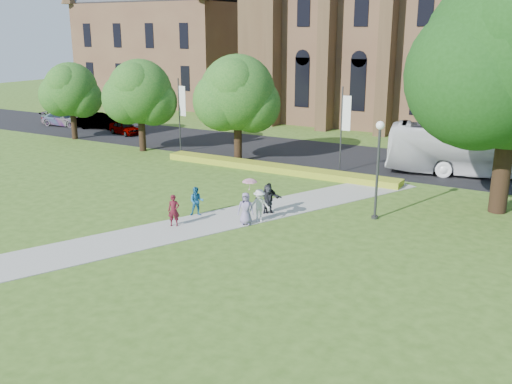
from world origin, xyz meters
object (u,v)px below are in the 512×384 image
Objects in this scene: tour_coach at (483,150)px; car_2 at (63,119)px; car_0 at (125,128)px; pedestrian_0 at (174,210)px; streetlamp at (378,158)px; car_1 at (100,121)px.

car_2 is at bearing 75.79° from tour_coach.
car_0 is 27.96m from pedestrian_0.
pedestrian_0 is at bearing -116.38° from car_0.
tour_coach is at bearing 75.21° from streetlamp.
tour_coach is (3.32, 12.56, -1.49)m from streetlamp.
car_0 is at bearing 156.66° from streetlamp.
pedestrian_0 is (-8.51, -6.35, -2.44)m from streetlamp.
streetlamp is at bearing -116.92° from car_2.
pedestrian_0 reaches higher than car_0.
tour_coach is 7.83× the size of pedestrian_0.
car_0 is 0.81× the size of car_1.
car_1 is (-4.40, 1.22, 0.13)m from car_0.
streetlamp is at bearing 5.17° from pedestrian_0.
tour_coach reaches higher than car_0.
car_1 reaches higher than car_2.
car_0 is (-32.42, -0.01, -1.14)m from tour_coach.
car_2 is 35.54m from pedestrian_0.
streetlamp is 1.12× the size of car_1.
car_1 is at bearing 157.65° from streetlamp.
streetlamp is 13.08m from tour_coach.
streetlamp reaches higher than car_0.
pedestrian_0 reaches higher than car_1.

